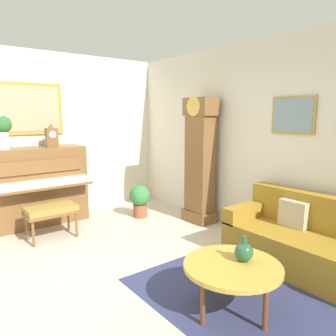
% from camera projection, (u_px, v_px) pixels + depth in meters
% --- Properties ---
extents(ground_plane, '(6.40, 6.00, 0.10)m').
position_uv_depth(ground_plane, '(104.00, 280.00, 3.56)').
color(ground_plane, beige).
extents(wall_left, '(0.13, 4.90, 2.80)m').
position_uv_depth(wall_left, '(30.00, 136.00, 5.34)').
color(wall_left, silver).
rests_on(wall_left, ground_plane).
extents(wall_back, '(5.30, 0.13, 2.80)m').
position_uv_depth(wall_back, '(249.00, 139.00, 4.75)').
color(wall_back, silver).
rests_on(wall_back, ground_plane).
extents(area_rug, '(2.10, 1.50, 0.01)m').
position_uv_depth(area_rug, '(240.00, 299.00, 3.09)').
color(area_rug, navy).
rests_on(area_rug, ground_plane).
extents(piano, '(0.87, 1.44, 1.24)m').
position_uv_depth(piano, '(38.00, 185.00, 5.17)').
color(piano, brown).
rests_on(piano, ground_plane).
extents(piano_bench, '(0.42, 0.70, 0.48)m').
position_uv_depth(piano_bench, '(51.00, 211.00, 4.55)').
color(piano_bench, brown).
rests_on(piano_bench, ground_plane).
extents(grandfather_clock, '(0.52, 0.34, 2.03)m').
position_uv_depth(grandfather_clock, '(200.00, 164.00, 5.20)').
color(grandfather_clock, brown).
rests_on(grandfather_clock, ground_plane).
extents(couch, '(1.90, 0.80, 0.84)m').
position_uv_depth(couch, '(312.00, 245.00, 3.61)').
color(couch, olive).
rests_on(couch, ground_plane).
extents(coffee_table, '(0.88, 0.88, 0.44)m').
position_uv_depth(coffee_table, '(232.00, 267.00, 2.87)').
color(coffee_table, gold).
rests_on(coffee_table, ground_plane).
extents(mantel_clock, '(0.13, 0.18, 0.38)m').
position_uv_depth(mantel_clock, '(52.00, 136.00, 5.20)').
color(mantel_clock, brown).
rests_on(mantel_clock, piano).
extents(flower_vase, '(0.26, 0.26, 0.58)m').
position_uv_depth(flower_vase, '(2.00, 128.00, 4.74)').
color(flower_vase, silver).
rests_on(flower_vase, piano).
extents(green_jug, '(0.17, 0.17, 0.24)m').
position_uv_depth(green_jug, '(244.00, 252.00, 2.91)').
color(green_jug, '#234C33').
rests_on(green_jug, coffee_table).
extents(potted_plant, '(0.36, 0.36, 0.56)m').
position_uv_depth(potted_plant, '(140.00, 199.00, 5.53)').
color(potted_plant, '#935138').
rests_on(potted_plant, ground_plane).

